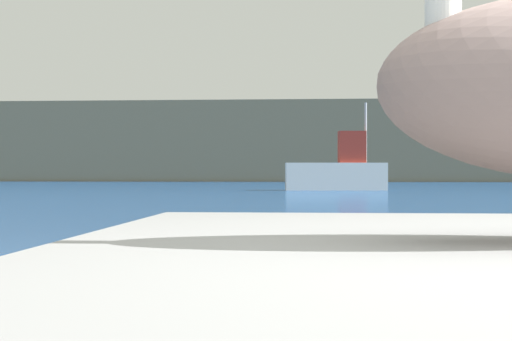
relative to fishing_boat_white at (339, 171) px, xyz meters
name	(u,v)px	position (x,y,z in m)	size (l,w,h in m)	color
hillside_backdrop	(341,143)	(0.58, 36.61, 2.44)	(140.00, 16.89, 6.76)	#7F755B
fishing_boat_white	(339,171)	(0.00, 0.00, 0.00)	(5.02, 1.94, 4.31)	white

